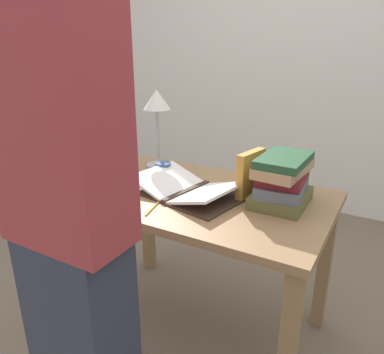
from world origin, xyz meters
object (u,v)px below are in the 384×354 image
open_book (186,189)px  book_stack_tall (282,181)px  book_standing_upright (250,174)px  reading_lamp (157,109)px  coffee_mug (163,171)px  person_reader (71,225)px  pencil (153,208)px

open_book → book_stack_tall: size_ratio=1.79×
book_standing_upright → reading_lamp: size_ratio=0.49×
book_standing_upright → open_book: bearing=-144.3°
reading_lamp → coffee_mug: size_ratio=4.13×
book_standing_upright → person_reader: (-0.23, -0.82, 0.06)m
coffee_mug → person_reader: (0.23, -0.82, 0.12)m
reading_lamp → book_standing_upright: bearing=-13.5°
person_reader → pencil: bearing=-82.4°
open_book → person_reader: size_ratio=0.31×
book_stack_tall → reading_lamp: bearing=168.3°
person_reader → reading_lamp: bearing=-69.6°
reading_lamp → person_reader: person_reader is taller
open_book → book_standing_upright: size_ratio=2.65×
open_book → book_standing_upright: 0.30m
book_stack_tall → person_reader: 0.89m
coffee_mug → person_reader: bearing=-74.1°
pencil → person_reader: size_ratio=0.09×
book_standing_upright → pencil: book_standing_upright is taller
open_book → pencil: 0.21m
book_stack_tall → pencil: book_stack_tall is taller
open_book → reading_lamp: bearing=152.6°
open_book → book_standing_upright: bearing=35.1°
person_reader → coffee_mug: bearing=-74.1°
open_book → book_stack_tall: 0.43m
open_book → pencil: size_ratio=3.52×
open_book → coffee_mug: coffee_mug is taller
open_book → reading_lamp: size_ratio=1.31×
reading_lamp → book_stack_tall: bearing=-11.7°
open_book → person_reader: 0.71m
coffee_mug → person_reader: size_ratio=0.06×
open_book → book_stack_tall: book_stack_tall is taller
pencil → book_standing_upright: bearing=47.1°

